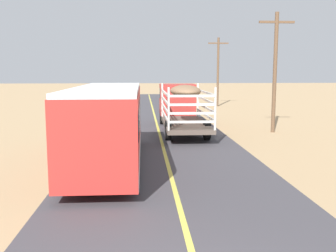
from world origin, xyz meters
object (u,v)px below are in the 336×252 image
object	(u,v)px
bus	(108,123)
power_pole_mid	(275,69)
livestock_truck	(180,102)
power_pole_far	(218,70)

from	to	relation	value
bus	power_pole_mid	world-z (taller)	power_pole_mid
power_pole_mid	bus	bearing A→B (deg)	-139.61
livestock_truck	power_pole_far	size ratio (longest dim) A/B	1.31
bus	power_pole_far	world-z (taller)	power_pole_far
bus	power_pole_mid	size ratio (longest dim) A/B	1.35
power_pole_mid	power_pole_far	world-z (taller)	power_pole_far
bus	power_pole_mid	bearing A→B (deg)	40.39
livestock_truck	power_pole_mid	xyz separation A→B (m)	(5.73, -2.00, 2.20)
livestock_truck	bus	bearing A→B (deg)	-110.91
bus	power_pole_far	size ratio (longest dim) A/B	1.35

